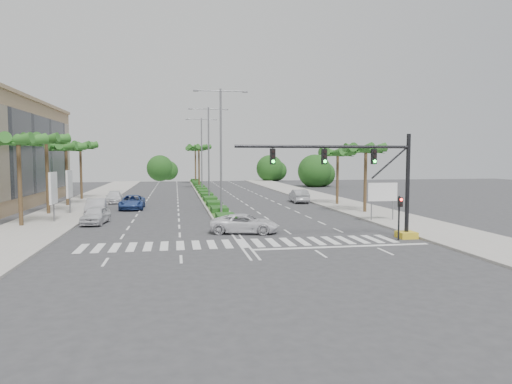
% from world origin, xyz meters
% --- Properties ---
extents(ground, '(160.00, 160.00, 0.00)m').
position_xyz_m(ground, '(0.00, 0.00, 0.00)').
color(ground, '#333335').
rests_on(ground, ground).
extents(footpath_right, '(6.00, 120.00, 0.15)m').
position_xyz_m(footpath_right, '(15.20, 20.00, 0.07)').
color(footpath_right, gray).
rests_on(footpath_right, ground).
extents(footpath_left, '(6.00, 120.00, 0.15)m').
position_xyz_m(footpath_left, '(-15.20, 20.00, 0.07)').
color(footpath_left, gray).
rests_on(footpath_left, ground).
extents(median, '(2.20, 75.00, 0.20)m').
position_xyz_m(median, '(0.00, 45.00, 0.10)').
color(median, gray).
rests_on(median, ground).
extents(median_grass, '(1.80, 75.00, 0.04)m').
position_xyz_m(median_grass, '(0.00, 45.00, 0.22)').
color(median_grass, '#2E581E').
rests_on(median_grass, median).
extents(signal_gantry, '(12.60, 1.20, 7.20)m').
position_xyz_m(signal_gantry, '(9.27, -0.00, 3.46)').
color(signal_gantry, gold).
rests_on(signal_gantry, ground).
extents(pedestrian_signal, '(0.28, 0.36, 3.00)m').
position_xyz_m(pedestrian_signal, '(10.60, -0.68, 2.04)').
color(pedestrian_signal, black).
rests_on(pedestrian_signal, ground).
extents(direction_sign, '(2.70, 0.11, 3.40)m').
position_xyz_m(direction_sign, '(13.50, 7.99, 2.45)').
color(direction_sign, slate).
rests_on(direction_sign, ground).
extents(billboard_near, '(0.18, 2.10, 4.35)m').
position_xyz_m(billboard_near, '(-14.50, 12.00, 2.96)').
color(billboard_near, slate).
rests_on(billboard_near, ground).
extents(billboard_far, '(0.18, 2.10, 4.35)m').
position_xyz_m(billboard_far, '(-14.50, 18.00, 2.96)').
color(billboard_far, slate).
rests_on(billboard_far, ground).
extents(palm_left_near, '(4.57, 4.68, 7.55)m').
position_xyz_m(palm_left_near, '(-16.50, 10.00, 6.69)').
color(palm_left_near, brown).
rests_on(palm_left_near, ground).
extents(palm_left_mid, '(4.57, 4.68, 7.95)m').
position_xyz_m(palm_left_mid, '(-16.50, 18.00, 7.08)').
color(palm_left_mid, brown).
rests_on(palm_left_mid, ground).
extents(palm_left_far, '(4.57, 4.68, 7.35)m').
position_xyz_m(palm_left_far, '(-16.50, 26.00, 6.50)').
color(palm_left_far, brown).
rests_on(palm_left_far, ground).
extents(palm_left_end, '(4.57, 4.68, 7.75)m').
position_xyz_m(palm_left_end, '(-16.50, 34.00, 6.88)').
color(palm_left_end, brown).
rests_on(palm_left_end, ground).
extents(palm_right_near, '(4.57, 4.68, 7.05)m').
position_xyz_m(palm_right_near, '(14.50, 14.00, 6.20)').
color(palm_right_near, brown).
rests_on(palm_right_near, ground).
extents(palm_right_far, '(4.57, 4.68, 6.75)m').
position_xyz_m(palm_right_far, '(14.50, 22.00, 5.91)').
color(palm_right_far, brown).
rests_on(palm_right_far, ground).
extents(palm_median_a, '(4.57, 4.68, 8.05)m').
position_xyz_m(palm_median_a, '(0.00, 55.00, 7.17)').
color(palm_median_a, brown).
rests_on(palm_median_a, ground).
extents(palm_median_b, '(4.57, 4.68, 8.05)m').
position_xyz_m(palm_median_b, '(0.00, 70.00, 7.17)').
color(palm_median_b, brown).
rests_on(palm_median_b, ground).
extents(streetlight_near, '(5.10, 0.25, 12.00)m').
position_xyz_m(streetlight_near, '(0.00, 14.00, 6.81)').
color(streetlight_near, slate).
rests_on(streetlight_near, ground).
extents(streetlight_mid, '(5.10, 0.25, 12.00)m').
position_xyz_m(streetlight_mid, '(0.00, 30.00, 6.81)').
color(streetlight_mid, slate).
rests_on(streetlight_mid, ground).
extents(streetlight_far, '(5.10, 0.25, 12.00)m').
position_xyz_m(streetlight_far, '(0.00, 46.00, 6.81)').
color(streetlight_far, slate).
rests_on(streetlight_far, ground).
extents(car_parked_a, '(2.24, 4.54, 1.49)m').
position_xyz_m(car_parked_a, '(-10.91, 10.81, 0.75)').
color(car_parked_a, silver).
rests_on(car_parked_a, ground).
extents(car_parked_b, '(2.16, 5.14, 1.65)m').
position_xyz_m(car_parked_b, '(-11.80, 16.43, 0.83)').
color(car_parked_b, silver).
rests_on(car_parked_b, ground).
extents(car_parked_c, '(2.53, 5.46, 1.51)m').
position_xyz_m(car_parked_c, '(-8.92, 21.79, 0.76)').
color(car_parked_c, '#2E4A8F').
rests_on(car_parked_c, ground).
extents(car_parked_d, '(2.11, 4.82, 1.38)m').
position_xyz_m(car_parked_d, '(-11.80, 29.47, 0.69)').
color(car_parked_d, silver).
rests_on(car_parked_d, ground).
extents(car_crossing, '(5.46, 3.48, 1.40)m').
position_xyz_m(car_crossing, '(0.76, 4.09, 0.70)').
color(car_crossing, white).
rests_on(car_crossing, ground).
extents(car_right, '(1.96, 5.01, 1.63)m').
position_xyz_m(car_right, '(10.89, 25.81, 0.81)').
color(car_right, '#B6B6BB').
rests_on(car_right, ground).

